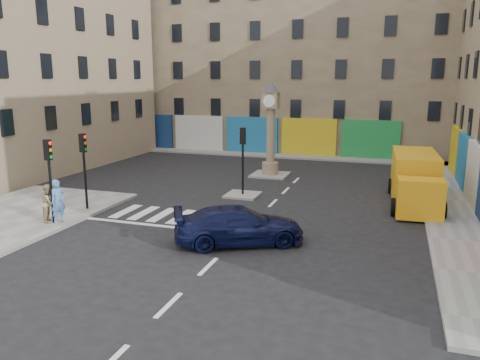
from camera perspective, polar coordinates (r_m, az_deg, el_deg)
The scene contains 15 objects.
ground at distance 18.28m, azimuth -1.51°, elevation -8.23°, with size 120.00×120.00×0.00m, color black.
sidewalk_right at distance 27.00m, azimuth 23.91°, elevation -2.40°, with size 2.60×30.00×0.15m, color gray.
sidewalk_far at distance 40.05m, azimuth 3.92°, elevation 3.06°, with size 32.00×2.40×0.15m, color gray.
island_near at distance 26.13m, azimuth 0.33°, elevation -1.83°, with size 1.80×1.80×0.12m, color gray.
island_far at distance 31.75m, azimuth 3.69°, elevation 0.65°, with size 2.40×2.40×0.12m, color gray.
building_far at distance 45.25m, azimuth 5.99°, elevation 14.76°, with size 32.00×10.00×17.00m, color #8A795C.
building_left at distance 37.55m, azimuth -23.71°, elevation 12.87°, with size 8.00×20.00×15.00m, color #90775E.
traffic_light_left_near at distance 21.92m, azimuth -22.23°, elevation 1.40°, with size 0.28×0.22×3.70m.
traffic_light_left_far at distance 23.76m, azimuth -18.50°, elevation 2.44°, with size 0.28×0.22×3.70m.
traffic_light_island at distance 25.64m, azimuth 0.34°, elevation 3.67°, with size 0.28×0.22×3.70m.
clock_pillar at distance 31.24m, azimuth 3.78°, elevation 6.93°, with size 1.20×1.20×6.10m.
navy_sedan at distance 18.50m, azimuth -0.11°, elevation -5.55°, with size 2.07×5.10×1.48m, color black.
yellow_van at distance 25.99m, azimuth 20.54°, elevation 0.08°, with size 2.67×7.20×2.59m.
pedestrian_blue at distance 22.05m, azimuth -21.28°, elevation -2.45°, with size 0.71×0.47×1.95m, color #4F7FB6.
pedestrian_tan at distance 22.46m, azimuth -22.22°, elevation -2.60°, with size 0.83×0.64×1.70m, color tan.
Camera 1 is at (5.86, -16.11, 6.35)m, focal length 35.00 mm.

